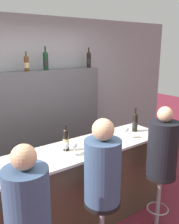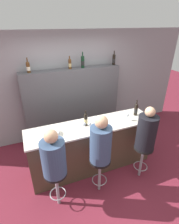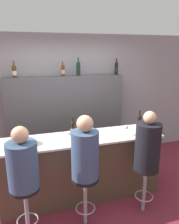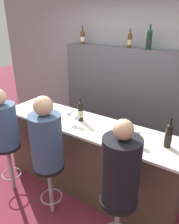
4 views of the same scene
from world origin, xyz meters
The scene contains 20 objects.
ground_plane centered at (0.00, 0.00, 0.00)m, with size 16.00×16.00×0.00m, color maroon.
wall_back centered at (0.00, 1.73, 1.30)m, with size 6.40×0.05×2.60m.
bar_counter centered at (0.00, 0.29, 0.50)m, with size 2.48×0.62×1.00m.
back_bar_cabinet centered at (0.00, 1.51, 0.90)m, with size 2.31×0.28×1.79m.
wine_bottle_counter_0 centered at (-0.12, 0.33, 1.13)m, with size 0.07×0.07×0.31m.
wine_bottle_counter_1 centered at (0.99, 0.33, 1.14)m, with size 0.07×0.07×0.33m.
wine_bottle_backbar_0 centered at (-0.92, 1.51, 1.91)m, with size 0.08×0.08×0.30m.
wine_bottle_backbar_1 centered at (-0.03, 1.51, 1.91)m, with size 0.07×0.07×0.28m.
wine_bottle_backbar_2 centered at (0.27, 1.51, 1.94)m, with size 0.08×0.08×0.35m.
wine_glass_0 centered at (-0.20, 0.20, 1.12)m, with size 0.07×0.07×0.16m.
wine_glass_1 centered at (-0.09, 0.20, 1.10)m, with size 0.08×0.08×0.13m.
wine_glass_2 centered at (0.70, 0.20, 1.11)m, with size 0.07×0.07×0.15m.
metal_bowl centered at (-0.75, 0.27, 1.03)m, with size 0.24×0.24×0.05m.
tasting_menu centered at (0.30, 0.15, 1.01)m, with size 0.21×0.30×0.00m.
bar_stool_left centered at (-0.86, -0.31, 0.55)m, with size 0.35×0.35×0.71m.
guest_seated_left centered at (-0.86, -0.31, 1.02)m, with size 0.36×0.36×0.76m.
bar_stool_middle centered at (-0.11, -0.31, 0.55)m, with size 0.35×0.35×0.71m.
guest_seated_middle centered at (-0.11, -0.31, 1.06)m, with size 0.35×0.35×0.82m.
bar_stool_right centered at (0.77, -0.31, 0.55)m, with size 0.35×0.35×0.71m.
guest_seated_right centered at (0.77, -0.31, 1.05)m, with size 0.34×0.34×0.80m.
Camera 4 is at (1.40, -1.72, 2.25)m, focal length 35.00 mm.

